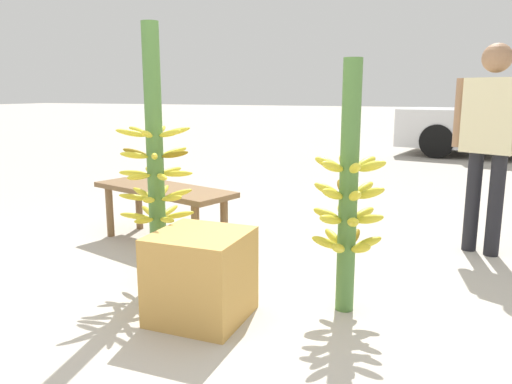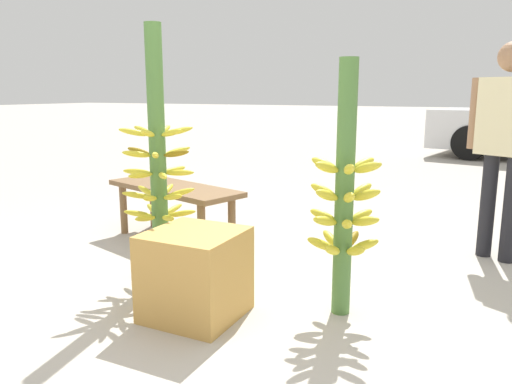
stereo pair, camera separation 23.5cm
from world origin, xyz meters
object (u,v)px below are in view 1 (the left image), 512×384
object	(u,v)px
banana_stalk_left	(155,163)
banana_stalk_center	(348,195)
vendor_person	(490,131)
market_bench	(163,196)
produce_crate	(201,276)

from	to	relation	value
banana_stalk_left	banana_stalk_center	size ratio (longest dim) A/B	1.17
vendor_person	market_bench	size ratio (longest dim) A/B	1.18
banana_stalk_left	market_bench	world-z (taller)	banana_stalk_left
vendor_person	banana_stalk_center	bearing A→B (deg)	88.53
market_bench	produce_crate	world-z (taller)	produce_crate
market_bench	produce_crate	size ratio (longest dim) A/B	2.76
market_bench	produce_crate	distance (m)	1.43
market_bench	vendor_person	bearing A→B (deg)	32.80
banana_stalk_left	banana_stalk_center	bearing A→B (deg)	2.23
produce_crate	vendor_person	bearing A→B (deg)	50.73
banana_stalk_left	vendor_person	world-z (taller)	banana_stalk_left
banana_stalk_center	produce_crate	size ratio (longest dim) A/B	2.89
vendor_person	produce_crate	world-z (taller)	vendor_person
vendor_person	market_bench	world-z (taller)	vendor_person
banana_stalk_left	banana_stalk_center	distance (m)	1.19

